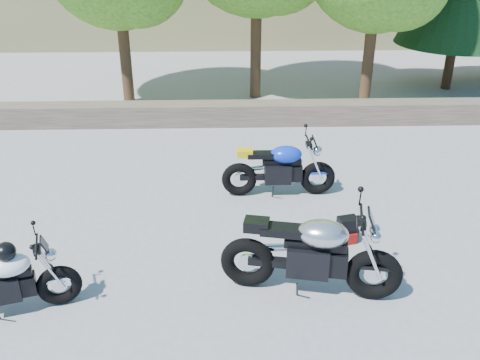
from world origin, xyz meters
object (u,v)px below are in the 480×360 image
white_bike (2,281)px  silver_bike (312,255)px  backpack (347,230)px  blue_bike (280,169)px

white_bike → silver_bike: bearing=-11.4°
silver_bike → backpack: silver_bike is taller
backpack → white_bike: bearing=-174.2°
white_bike → blue_bike: same height
silver_bike → white_bike: size_ratio=1.31×
blue_bike → backpack: bearing=-60.6°
backpack → blue_bike: bearing=107.0°
silver_bike → backpack: (0.73, 1.18, -0.37)m
blue_bike → white_bike: bearing=-140.4°
white_bike → blue_bike: 4.68m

